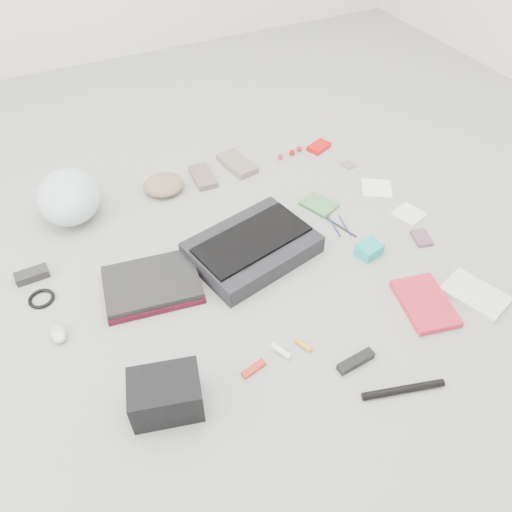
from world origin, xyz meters
name	(u,v)px	position (x,y,z in m)	size (l,w,h in m)	color
ground_plane	(256,266)	(0.00, 0.00, 0.00)	(4.00, 4.00, 0.00)	gray
messenger_bag	(252,248)	(0.01, 0.06, 0.04)	(0.44, 0.31, 0.07)	black
bag_flap	(252,239)	(0.01, 0.06, 0.08)	(0.42, 0.19, 0.01)	black
laptop_sleeve	(152,286)	(-0.38, 0.06, 0.01)	(0.33, 0.25, 0.02)	#470C1B
laptop	(152,282)	(-0.38, 0.06, 0.03)	(0.32, 0.24, 0.02)	black
bike_helmet	(69,196)	(-0.54, 0.59, 0.09)	(0.25, 0.31, 0.19)	white
beanie	(164,185)	(-0.16, 0.58, 0.03)	(0.17, 0.16, 0.06)	#8B735A
mitten_left	(203,176)	(0.02, 0.58, 0.01)	(0.09, 0.17, 0.03)	#756259
mitten_right	(237,164)	(0.20, 0.60, 0.01)	(0.10, 0.20, 0.03)	gray
power_brick	(32,275)	(-0.75, 0.30, 0.02)	(0.11, 0.05, 0.03)	black
cable_coil	(41,299)	(-0.74, 0.18, 0.01)	(0.09, 0.09, 0.01)	black
mouse	(58,333)	(-0.71, 0.00, 0.02)	(0.05, 0.09, 0.03)	#BCBCBE
camera_bag	(166,395)	(-0.48, -0.40, 0.06)	(0.20, 0.14, 0.13)	black
multitool	(254,369)	(-0.20, -0.40, 0.01)	(0.08, 0.02, 0.01)	#B02414
toiletry_tube_white	(281,351)	(-0.10, -0.38, 0.01)	(0.02, 0.02, 0.07)	white
toiletry_tube_orange	(303,345)	(-0.02, -0.39, 0.01)	(0.02, 0.02, 0.06)	orange
u_lock	(356,361)	(0.09, -0.51, 0.01)	(0.13, 0.03, 0.03)	black
bike_pump	(403,389)	(0.16, -0.66, 0.01)	(0.02, 0.02, 0.25)	black
book_red	(425,303)	(0.43, -0.42, 0.01)	(0.16, 0.23, 0.02)	red
book_white	(475,295)	(0.62, -0.47, 0.01)	(0.14, 0.21, 0.02)	silver
notepad	(319,205)	(0.39, 0.20, 0.01)	(0.10, 0.14, 0.02)	#478748
pen_blue	(334,226)	(0.38, 0.06, 0.00)	(0.01, 0.01, 0.13)	navy
pen_black	(341,227)	(0.40, 0.04, 0.00)	(0.01, 0.01, 0.15)	black
pen_navy	(345,225)	(0.42, 0.04, 0.00)	(0.01, 0.01, 0.12)	navy
accordion_wallet	(369,250)	(0.41, -0.13, 0.02)	(0.09, 0.07, 0.04)	#11BBB5
card_deck	(422,238)	(0.64, -0.16, 0.01)	(0.06, 0.09, 0.02)	#764F60
napkin_top	(377,188)	(0.67, 0.18, 0.00)	(0.13, 0.13, 0.01)	white
napkin_bottom	(409,214)	(0.69, -0.02, 0.00)	(0.11, 0.11, 0.01)	white
lollipop_a	(280,156)	(0.41, 0.57, 0.01)	(0.03, 0.03, 0.03)	red
lollipop_b	(292,153)	(0.47, 0.58, 0.01)	(0.03, 0.03, 0.03)	#A30F03
lollipop_c	(299,149)	(0.52, 0.59, 0.01)	(0.03, 0.03, 0.03)	#AC1823
altoids_tin	(319,147)	(0.61, 0.57, 0.01)	(0.11, 0.07, 0.02)	red
stamp_sheet	(348,165)	(0.66, 0.39, 0.00)	(0.05, 0.06, 0.00)	gray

